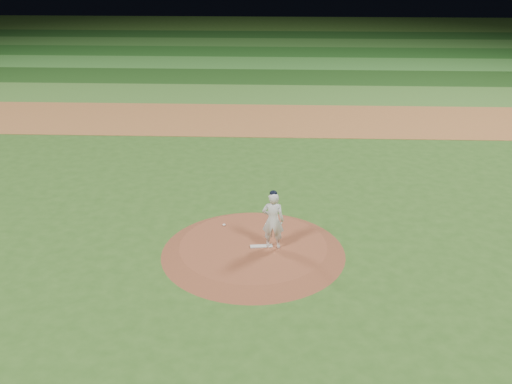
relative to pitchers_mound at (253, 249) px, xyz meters
name	(u,v)px	position (x,y,z in m)	size (l,w,h in m)	color
ground	(253,252)	(0.00, 0.00, -0.12)	(120.00, 120.00, 0.00)	#305C1D
infield_dirt_band	(265,120)	(0.00, 14.00, -0.12)	(70.00, 6.00, 0.02)	#A46432
outfield_stripe_0	(268,94)	(0.00, 19.50, -0.12)	(70.00, 5.00, 0.02)	#40752A
outfield_stripe_1	(269,77)	(0.00, 24.50, -0.12)	(70.00, 5.00, 0.02)	#1C4416
outfield_stripe_2	(271,63)	(0.00, 29.50, -0.12)	(70.00, 5.00, 0.02)	#377C2D
outfield_stripe_3	(272,52)	(0.00, 34.50, -0.12)	(70.00, 5.00, 0.02)	#1C4E19
outfield_stripe_4	(273,42)	(0.00, 39.50, -0.12)	(70.00, 5.00, 0.02)	#306525
outfield_stripe_5	(273,35)	(0.00, 44.50, -0.12)	(70.00, 5.00, 0.02)	#194416
pitchers_mound	(253,249)	(0.00, 0.00, 0.00)	(5.50, 5.50, 0.25)	brown
pitching_rubber	(261,246)	(0.25, -0.10, 0.14)	(0.66, 0.17, 0.03)	silver
rosin_bag	(224,225)	(-0.99, 1.23, 0.15)	(0.10, 0.10, 0.06)	silver
pitcher_on_mound	(273,220)	(0.58, -0.11, 1.02)	(0.68, 0.48, 1.82)	white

